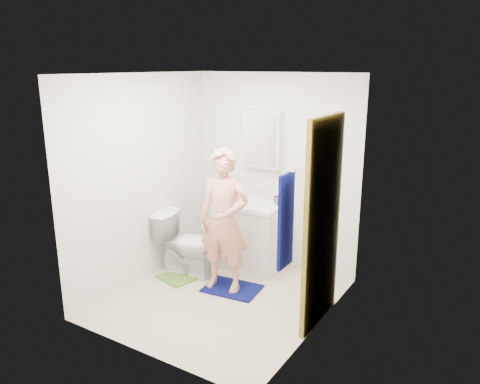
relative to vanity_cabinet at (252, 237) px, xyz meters
The scene contains 22 objects.
floor 1.01m from the vanity_cabinet, 80.69° to the right, with size 2.20×2.40×0.02m, color beige.
ceiling 2.21m from the vanity_cabinet, 80.69° to the right, with size 2.20×2.40×0.02m, color white.
wall_back 0.87m from the vanity_cabinet, 63.05° to the left, with size 2.20×0.02×2.40m, color silver.
wall_front 2.28m from the vanity_cabinet, 85.96° to the right, with size 2.20×0.02×2.40m, color silver.
wall_left 1.55m from the vanity_cabinet, 136.37° to the right, with size 0.02×2.40×2.40m, color silver.
wall_right 1.75m from the vanity_cabinet, 35.99° to the right, with size 0.02×2.40×2.40m, color silver.
vanity_cabinet is the anchor object (origin of this frame).
countertop 0.43m from the vanity_cabinet, ahead, with size 0.79×0.59×0.05m, color white.
sink_basin 0.44m from the vanity_cabinet, ahead, with size 0.40×0.40×0.03m, color white.
faucet 0.54m from the vanity_cabinet, 90.00° to the left, with size 0.03×0.03×0.12m, color silver.
medicine_cabinet 1.22m from the vanity_cabinet, 90.00° to the left, with size 0.50×0.12×0.70m, color white.
mirror_panel 1.21m from the vanity_cabinet, 90.00° to the left, with size 0.46×0.01×0.66m, color white.
door 1.57m from the vanity_cabinet, 32.20° to the right, with size 0.05×0.80×2.05m, color olive.
door_knob 1.69m from the vanity_cabinet, 42.72° to the right, with size 0.07×0.07×0.07m, color gold.
towel 2.08m from the vanity_cabinet, 51.53° to the right, with size 0.03×0.24×0.80m, color #080E51.
towel_hook 2.30m from the vanity_cabinet, 50.60° to the right, with size 0.02×0.02×0.06m, color silver.
toilet 0.82m from the vanity_cabinet, 133.32° to the right, with size 0.43×0.76×0.78m, color white.
bath_mat 0.79m from the vanity_cabinet, 79.11° to the right, with size 0.62×0.44×0.02m, color #080E51.
green_rug 1.05m from the vanity_cabinet, 126.76° to the right, with size 0.42×0.35×0.02m, color olive.
soap_dispenser 0.59m from the vanity_cabinet, 162.97° to the right, with size 0.08×0.08×0.18m, color #D26662.
toothbrush_cup 0.59m from the vanity_cabinet, 17.61° to the left, with size 0.12×0.12×0.10m, color #5D387C.
man 0.83m from the vanity_cabinet, 85.97° to the right, with size 0.59×0.39×1.61m, color #E49380.
Camera 1 is at (2.62, -3.84, 2.49)m, focal length 35.00 mm.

